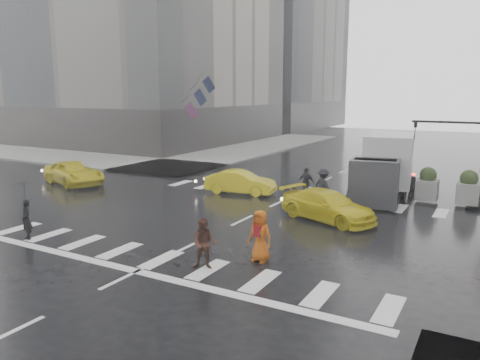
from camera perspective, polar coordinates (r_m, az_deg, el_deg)
The scene contains 18 objects.
ground at distance 22.04m, azimuth 0.27°, elevation -4.95°, with size 120.00×120.00×0.00m, color black.
sidewalk_nw at distance 47.15m, azimuth -10.20°, elevation 3.35°, with size 35.00×35.00×0.15m, color slate.
building_nw_far at distance 85.49m, azimuth 1.58°, elevation 20.25°, with size 26.05×26.05×44.00m.
road_markings at distance 22.04m, azimuth 0.27°, elevation -4.93°, with size 18.00×48.00×0.01m, color silver, non-canonical shape.
traffic_signal_pole at distance 26.74m, azimuth 26.43°, elevation 3.72°, with size 4.45×0.42×4.50m.
planter_west at distance 27.42m, azimuth 21.89°, elevation -0.51°, with size 1.10×1.10×1.80m.
planter_mid at distance 27.25m, azimuth 26.05°, elevation -0.90°, with size 1.10×1.10×1.80m.
flag_cluster at distance 44.92m, azimuth -5.18°, elevation 10.24°, with size 2.87×3.06×4.69m.
pedestrian_black at distance 20.78m, azimuth -24.75°, elevation -2.32°, with size 1.22×1.23×2.43m.
pedestrian_brown at distance 16.02m, azimuth -4.36°, elevation -7.74°, with size 0.86×0.67×1.76m, color #412217.
pedestrian_orange at distance 16.64m, azimuth 2.47°, elevation -6.82°, with size 0.95×0.65×1.86m.
pedestrian_far_a at distance 26.90m, azimuth 8.10°, elevation -0.31°, with size 1.01×0.62×1.72m, color black.
pedestrian_far_b at distance 25.76m, azimuth 10.10°, elevation -0.69°, with size 1.21×0.67×1.87m, color black.
taxi_front at distance 32.47m, azimuth -19.88°, elevation 0.87°, with size 1.82×4.52×1.54m, color #D6C30B.
taxi_mid at distance 27.68m, azimuth 0.06°, elevation -0.27°, with size 1.45×4.15×1.37m, color #D6C30B.
taxi_rear at distance 22.29m, azimuth 10.66°, elevation -3.10°, with size 1.96×4.26×1.40m, color #D6C30B.
taxi_far at distance 32.46m, azimuth -19.55°, elevation 0.80°, with size 2.39×4.60×1.44m, color #D6C30B.
box_truck at distance 27.52m, azimuth 17.28°, elevation 1.77°, with size 2.52×6.73×3.58m.
Camera 1 is at (10.30, -18.57, 5.93)m, focal length 35.00 mm.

